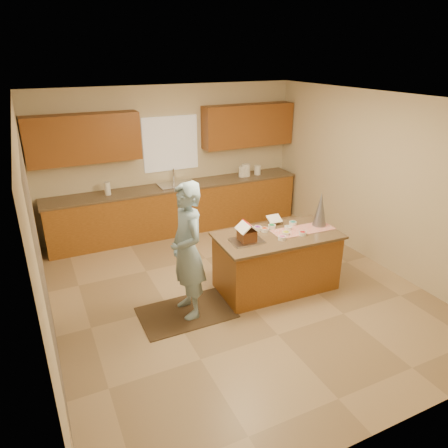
{
  "coord_description": "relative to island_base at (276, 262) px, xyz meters",
  "views": [
    {
      "loc": [
        -2.41,
        -4.65,
        3.24
      ],
      "look_at": [
        -0.1,
        0.2,
        1.0
      ],
      "focal_mm": 33.29,
      "sensor_mm": 36.0,
      "label": 1
    }
  ],
  "objects": [
    {
      "name": "floor",
      "position": [
        -0.57,
        0.16,
        -0.41
      ],
      "size": [
        5.5,
        5.5,
        0.0
      ],
      "primitive_type": "plane",
      "color": "tan",
      "rests_on": "ground"
    },
    {
      "name": "wall_left",
      "position": [
        -3.07,
        0.16,
        0.94
      ],
      "size": [
        5.5,
        5.5,
        0.0
      ],
      "primitive_type": "plane",
      "color": "beige",
      "rests_on": "floor"
    },
    {
      "name": "table_runner",
      "position": [
        0.42,
        -0.02,
        0.45
      ],
      "size": [
        0.94,
        0.37,
        0.01
      ],
      "primitive_type": "cube",
      "rotation": [
        0.0,
        0.0,
        -0.04
      ],
      "color": "red",
      "rests_on": "island_top"
    },
    {
      "name": "upper_cabinet_left",
      "position": [
        -2.12,
        2.73,
        1.49
      ],
      "size": [
        1.85,
        0.35,
        0.8
      ],
      "primitive_type": "cube",
      "color": "brown",
      "rests_on": "wall_back"
    },
    {
      "name": "ceiling",
      "position": [
        -0.57,
        0.16,
        2.29
      ],
      "size": [
        5.5,
        5.5,
        0.0
      ],
      "primitive_type": "plane",
      "color": "silver",
      "rests_on": "floor"
    },
    {
      "name": "island_base",
      "position": [
        0.0,
        0.0,
        0.0
      ],
      "size": [
        1.7,
        0.9,
        0.82
      ],
      "primitive_type": "cube",
      "rotation": [
        0.0,
        0.0,
        -0.04
      ],
      "color": "#97581F",
      "rests_on": "floor"
    },
    {
      "name": "wall_right",
      "position": [
        1.93,
        0.16,
        0.94
      ],
      "size": [
        5.5,
        5.5,
        0.0
      ],
      "primitive_type": "plane",
      "color": "beige",
      "rests_on": "floor"
    },
    {
      "name": "upper_cabinet_right",
      "position": [
        0.98,
        2.73,
        1.49
      ],
      "size": [
        1.85,
        0.35,
        0.8
      ],
      "primitive_type": "cube",
      "color": "brown",
      "rests_on": "wall_back"
    },
    {
      "name": "wall_front",
      "position": [
        -0.57,
        -2.59,
        0.94
      ],
      "size": [
        5.5,
        5.5,
        0.0
      ],
      "primitive_type": "plane",
      "color": "beige",
      "rests_on": "floor"
    },
    {
      "name": "cookbook",
      "position": [
        0.15,
        0.35,
        0.53
      ],
      "size": [
        0.21,
        0.17,
        0.09
      ],
      "primitive_type": "cube",
      "rotation": [
        -1.13,
        0.0,
        -0.04
      ],
      "color": "white",
      "rests_on": "island_top"
    },
    {
      "name": "island_top",
      "position": [
        -0.0,
        0.0,
        0.43
      ],
      "size": [
        1.78,
        0.98,
        0.04
      ],
      "primitive_type": "cube",
      "rotation": [
        0.0,
        0.0,
        -0.04
      ],
      "color": "brown",
      "rests_on": "island_base"
    },
    {
      "name": "canister_a",
      "position": [
        0.81,
        2.61,
        0.62
      ],
      "size": [
        0.15,
        0.15,
        0.21
      ],
      "primitive_type": "cylinder",
      "color": "white",
      "rests_on": "back_counter_top"
    },
    {
      "name": "sink",
      "position": [
        -0.57,
        2.61,
        0.48
      ],
      "size": [
        0.7,
        0.45,
        0.12
      ],
      "primitive_type": "cube",
      "color": "silver",
      "rests_on": "back_counter_top"
    },
    {
      "name": "baking_tray",
      "position": [
        -0.51,
        -0.03,
        0.46
      ],
      "size": [
        0.44,
        0.33,
        0.02
      ],
      "primitive_type": "cube",
      "rotation": [
        0.0,
        0.0,
        -0.04
      ],
      "color": "silver",
      "rests_on": "island_top"
    },
    {
      "name": "tinsel_tree",
      "position": [
        0.73,
        0.02,
        0.7
      ],
      "size": [
        0.21,
        0.21,
        0.51
      ],
      "primitive_type": "cone",
      "rotation": [
        0.0,
        0.0,
        -0.04
      ],
      "color": "#9D9EA9",
      "rests_on": "island_top"
    },
    {
      "name": "canister_c",
      "position": [
        1.15,
        2.61,
        0.61
      ],
      "size": [
        0.13,
        0.13,
        0.19
      ],
      "primitive_type": "cylinder",
      "color": "white",
      "rests_on": "back_counter_top"
    },
    {
      "name": "window_curtain",
      "position": [
        -0.57,
        2.88,
        1.24
      ],
      "size": [
        1.05,
        0.03,
        1.0
      ],
      "primitive_type": "cube",
      "color": "white",
      "rests_on": "wall_back"
    },
    {
      "name": "wall_back",
      "position": [
        -0.57,
        2.91,
        0.94
      ],
      "size": [
        5.5,
        5.5,
        0.0
      ],
      "primitive_type": "plane",
      "color": "beige",
      "rests_on": "floor"
    },
    {
      "name": "boy",
      "position": [
        -1.38,
        -0.06,
        0.5
      ],
      "size": [
        0.44,
        0.66,
        1.8
      ],
      "primitive_type": "imported",
      "rotation": [
        0.0,
        0.0,
        -1.56
      ],
      "color": "#8CB0C7",
      "rests_on": "rug"
    },
    {
      "name": "stone_accent",
      "position": [
        -3.05,
        -0.64,
        0.84
      ],
      "size": [
        0.0,
        2.5,
        2.5
      ],
      "primitive_type": "plane",
      "rotation": [
        1.57,
        0.0,
        1.57
      ],
      "color": "gray",
      "rests_on": "wall_left"
    },
    {
      "name": "canister_b",
      "position": [
        0.89,
        2.61,
        0.63
      ],
      "size": [
        0.17,
        0.17,
        0.25
      ],
      "primitive_type": "cylinder",
      "color": "white",
      "rests_on": "back_counter_top"
    },
    {
      "name": "gingerbread_house",
      "position": [
        -0.51,
        -0.03,
        0.57
      ],
      "size": [
        0.26,
        0.27,
        0.26
      ],
      "color": "#5E3018",
      "rests_on": "baking_tray"
    },
    {
      "name": "candy_bowls",
      "position": [
        0.09,
        0.07,
        0.47
      ],
      "size": [
        0.67,
        0.55,
        0.05
      ],
      "color": "yellow",
      "rests_on": "island_top"
    },
    {
      "name": "rug",
      "position": [
        -1.43,
        -0.06,
        -0.4
      ],
      "size": [
        1.22,
        0.8,
        0.01
      ],
      "primitive_type": "cube",
      "color": "black",
      "rests_on": "floor"
    },
    {
      "name": "faucet",
      "position": [
        -0.57,
        2.79,
        0.65
      ],
      "size": [
        0.03,
        0.03,
        0.28
      ],
      "primitive_type": "cylinder",
      "color": "silver",
      "rests_on": "back_counter_top"
    },
    {
      "name": "paper_towel",
      "position": [
        -1.85,
        2.61,
        0.62
      ],
      "size": [
        0.1,
        0.1,
        0.23
      ],
      "primitive_type": "cylinder",
      "color": "white",
      "rests_on": "back_counter_top"
    },
    {
      "name": "back_counter_top",
      "position": [
        -0.57,
        2.61,
        0.49
      ],
      "size": [
        4.85,
        0.63,
        0.04
      ],
      "primitive_type": "cube",
      "color": "brown",
      "rests_on": "back_counter_base"
    },
    {
      "name": "back_counter_base",
      "position": [
        -0.57,
        2.61,
        0.03
      ],
      "size": [
        4.8,
        0.6,
        0.88
      ],
      "primitive_type": "cube",
      "color": "#97581F",
      "rests_on": "floor"
    }
  ]
}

